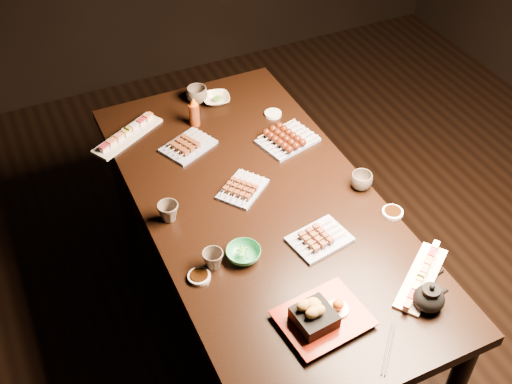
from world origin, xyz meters
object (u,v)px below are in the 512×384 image
teacup_far_left (168,212)px  teapot (430,296)px  sushi_platter_near (422,275)px  teacup_mid_right (361,181)px  sushi_platter_far (127,133)px  yakitori_plate_left (188,143)px  teacup_near_left (213,260)px  dining_table (261,265)px  yakitori_plate_center (243,186)px  yakitori_plate_right (320,236)px  edamame_bowl_green (243,254)px  edamame_bowl_cream (216,99)px  teacup_far_right (197,95)px  condiment_bottle (194,111)px  tempura_tray (324,312)px

teacup_far_left → teapot: teapot is taller
sushi_platter_near → teacup_mid_right: teacup_mid_right is taller
sushi_platter_far → teacup_mid_right: 1.05m
yakitori_plate_left → teacup_near_left: (-0.16, -0.67, 0.01)m
dining_table → teacup_far_left: (-0.36, 0.07, 0.41)m
teacup_near_left → teapot: 0.75m
yakitori_plate_center → teacup_far_left: size_ratio=2.38×
teacup_mid_right → teacup_far_left: teacup_far_left is taller
yakitori_plate_center → yakitori_plate_right: yakitori_plate_right is taller
edamame_bowl_green → teacup_far_left: size_ratio=1.54×
teacup_near_left → teacup_far_left: teacup_far_left is taller
yakitori_plate_right → teacup_far_left: size_ratio=2.63×
dining_table → teacup_near_left: bearing=-151.7°
sushi_platter_far → edamame_bowl_cream: (0.46, 0.08, -0.01)m
teacup_far_left → teacup_far_right: size_ratio=0.83×
yakitori_plate_center → yakitori_plate_left: bearing=69.5°
dining_table → condiment_bottle: (-0.05, 0.60, 0.45)m
yakitori_plate_center → edamame_bowl_cream: (0.14, 0.62, -0.01)m
teacup_near_left → dining_table: bearing=36.8°
sushi_platter_far → dining_table: bearing=89.8°
teacup_near_left → teacup_mid_right: (0.70, 0.14, -0.00)m
edamame_bowl_cream → teacup_near_left: size_ratio=1.67×
dining_table → sushi_platter_near: 0.79m
tempura_tray → teacup_far_left: size_ratio=3.48×
sushi_platter_near → teapot: bearing=-151.6°
sushi_platter_near → sushi_platter_far: bearing=83.9°
yakitori_plate_center → teacup_far_left: (-0.32, -0.03, 0.01)m
edamame_bowl_green → teacup_mid_right: (0.59, 0.14, 0.01)m
yakitori_plate_center → teacup_near_left: teacup_near_left is taller
tempura_tray → teacup_far_right: (0.08, 1.36, -0.01)m
yakitori_plate_left → tempura_tray: (0.08, -1.05, 0.03)m
condiment_bottle → teacup_far_left: bearing=-120.5°
yakitori_plate_right → teacup_far_right: 1.04m
sushi_platter_near → tempura_tray: 0.40m
edamame_bowl_green → yakitori_plate_center: bearing=66.2°
yakitori_plate_left → teapot: bearing=-93.7°
sushi_platter_far → condiment_bottle: 0.31m
yakitori_plate_center → yakitori_plate_right: (0.15, -0.37, 0.00)m
edamame_bowl_cream → sushi_platter_far: bearing=-169.8°
sushi_platter_far → edamame_bowl_cream: bearing=160.9°
teacup_mid_right → yakitori_plate_center: bearing=157.2°
yakitori_plate_right → teacup_near_left: teacup_near_left is taller
teacup_near_left → condiment_bottle: bearing=73.3°
condiment_bottle → yakitori_plate_left: bearing=-121.0°
sushi_platter_far → teacup_mid_right: (0.76, -0.73, 0.01)m
teacup_near_left → teacup_far_right: 1.03m
edamame_bowl_cream → teacup_far_left: (-0.47, -0.65, 0.02)m
edamame_bowl_green → teacup_near_left: 0.12m
tempura_tray → edamame_bowl_green: bearing=102.7°
teacup_far_right → teacup_mid_right: bearing=-65.8°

